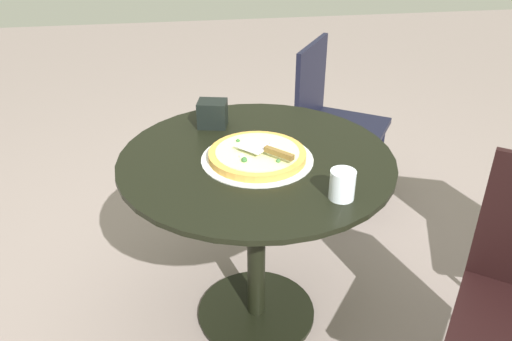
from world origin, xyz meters
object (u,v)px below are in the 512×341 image
(pizza_on_tray, at_px, (256,156))
(drinking_cup, at_px, (342,185))
(patio_chair_far, at_px, (330,114))
(pizza_server, at_px, (267,150))
(patio_table, at_px, (256,201))
(napkin_dispenser, at_px, (212,114))

(pizza_on_tray, relative_size, drinking_cup, 4.20)
(pizza_on_tray, relative_size, patio_chair_far, 0.45)
(drinking_cup, relative_size, patio_chair_far, 0.11)
(pizza_server, distance_m, patio_chair_far, 1.06)
(drinking_cup, bearing_deg, pizza_server, 37.58)
(patio_table, xyz_separation_m, drinking_cup, (-0.30, -0.21, 0.23))
(pizza_on_tray, distance_m, napkin_dispenser, 0.32)
(patio_table, height_order, pizza_on_tray, pizza_on_tray)
(drinking_cup, height_order, napkin_dispenser, napkin_dispenser)
(pizza_on_tray, bearing_deg, patio_table, -11.44)
(patio_chair_far, bearing_deg, drinking_cup, 164.97)
(patio_table, xyz_separation_m, napkin_dispenser, (0.27, 0.13, 0.23))
(napkin_dispenser, bearing_deg, patio_chair_far, 54.25)
(patio_chair_far, bearing_deg, pizza_on_tray, 148.91)
(patio_table, distance_m, drinking_cup, 0.43)
(pizza_on_tray, distance_m, patio_chair_far, 1.03)
(pizza_on_tray, distance_m, drinking_cup, 0.35)
(napkin_dispenser, bearing_deg, patio_table, -52.18)
(pizza_server, relative_size, drinking_cup, 2.06)
(napkin_dispenser, bearing_deg, pizza_server, -52.23)
(pizza_on_tray, distance_m, pizza_server, 0.06)
(pizza_on_tray, bearing_deg, pizza_server, -138.62)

